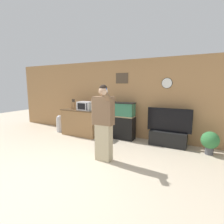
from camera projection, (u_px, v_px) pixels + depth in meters
ground_plane at (72, 168)px, 3.74m from camera, size 18.00×18.00×0.00m
wall_back_paneled at (125, 99)px, 5.97m from camera, size 10.00×0.08×2.60m
counter_island at (81, 122)px, 6.18m from camera, size 1.39×0.56×0.92m
microwave at (85, 106)px, 5.94m from camera, size 0.50×0.35×0.29m
knife_block at (73, 105)px, 6.22m from camera, size 0.11×0.09×0.36m
aquarium_on_stand at (121, 121)px, 5.77m from camera, size 0.91×0.36×1.21m
tv_on_stand at (168, 135)px, 5.12m from camera, size 1.26×0.40×1.11m
person_standing at (103, 122)px, 4.03m from camera, size 0.56×0.42×1.78m
potted_plant at (210, 141)px, 4.46m from camera, size 0.44×0.44×0.60m
trash_bin at (60, 123)px, 6.67m from camera, size 0.27×0.27×0.64m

